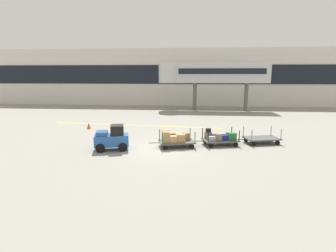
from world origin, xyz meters
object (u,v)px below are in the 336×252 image
object	(u,v)px
baggage_cart_tail	(261,138)
baggage_cart_middle	(220,138)
baggage_tug	(112,138)
baggage_cart_lead	(175,139)
safety_cone_near	(89,126)

from	to	relation	value
baggage_cart_tail	baggage_cart_middle	bearing A→B (deg)	-165.48
baggage_tug	baggage_cart_lead	size ratio (longest dim) A/B	0.75
baggage_tug	safety_cone_near	bearing A→B (deg)	122.07
baggage_cart_middle	baggage_cart_tail	bearing A→B (deg)	14.52
baggage_tug	safety_cone_near	distance (m)	7.67
baggage_cart_lead	baggage_cart_tail	distance (m)	6.13
baggage_cart_middle	baggage_cart_tail	xyz separation A→B (m)	(2.91, 0.75, -0.16)
baggage_cart_lead	baggage_cart_tail	xyz separation A→B (m)	(5.93, 1.52, -0.22)
baggage_cart_lead	baggage_cart_middle	bearing A→B (deg)	14.27
baggage_cart_lead	baggage_tug	bearing A→B (deg)	-164.64
baggage_cart_middle	safety_cone_near	xyz separation A→B (m)	(-10.97, 4.65, -0.23)
baggage_cart_lead	baggage_cart_middle	size ratio (longest dim) A/B	1.00
baggage_cart_lead	baggage_cart_middle	xyz separation A→B (m)	(3.02, 0.77, -0.06)
baggage_cart_lead	safety_cone_near	xyz separation A→B (m)	(-7.96, 5.42, -0.29)
baggage_tug	baggage_cart_lead	distance (m)	4.04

